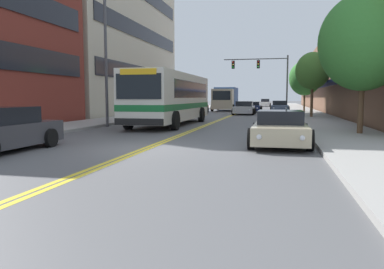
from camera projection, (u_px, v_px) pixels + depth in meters
ground_plane at (244, 110)px, 48.26m from camera, size 240.00×240.00×0.00m
sidewalk_left at (190, 109)px, 49.84m from camera, size 3.32×106.00×0.14m
sidewalk_right at (302, 110)px, 46.66m from camera, size 3.32×106.00×0.14m
centre_line at (244, 110)px, 48.26m from camera, size 0.34×106.00×0.01m
storefront_row_right at (354, 77)px, 44.95m from camera, size 9.10×68.00×8.33m
city_bus at (172, 96)px, 23.03m from camera, size 2.84×11.18×3.07m
car_red_parked_left_near at (197, 107)px, 40.76m from camera, size 2.04×4.91×1.34m
car_beige_parked_right_foreground at (280, 129)px, 13.29m from camera, size 2.05×4.60×1.22m
car_slate_blue_parked_right_mid at (280, 107)px, 42.33m from camera, size 2.10×4.46×1.31m
car_silver_moving_lead at (244, 108)px, 36.70m from camera, size 2.10×4.15×1.30m
car_navy_moving_second at (253, 107)px, 43.14m from camera, size 2.08×4.42×1.18m
car_white_moving_third at (265, 103)px, 69.33m from camera, size 1.98×4.67×1.39m
box_truck at (225, 98)px, 47.23m from camera, size 2.83×6.68×2.92m
traffic_signal_mast at (265, 72)px, 42.75m from camera, size 7.31×0.38×6.40m
street_lamp_left_near at (112, 48)px, 20.94m from camera, size 2.66×0.28×7.28m
street_tree_right_near at (364, 42)px, 15.78m from camera, size 3.72×3.72×5.91m
street_tree_right_mid at (313, 71)px, 29.38m from camera, size 2.65×2.65×5.08m
street_tree_right_far at (305, 78)px, 38.72m from camera, size 3.25×3.25×5.31m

